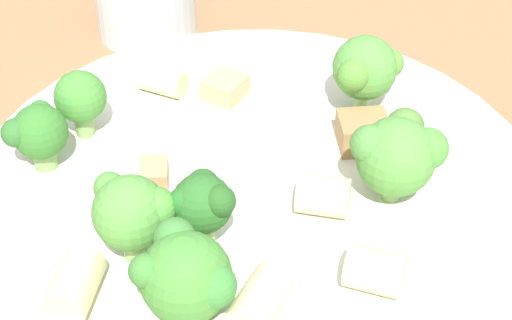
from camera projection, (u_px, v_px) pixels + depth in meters
ground_plane at (256, 225)px, 0.41m from camera, size 2.00×2.00×0.00m
pasta_bowl at (256, 197)px, 0.40m from camera, size 0.27×0.27×0.03m
broccoli_floret_0 at (203, 203)px, 0.34m from camera, size 0.03×0.03×0.04m
broccoli_floret_1 at (80, 98)px, 0.41m from camera, size 0.03×0.03×0.03m
broccoli_floret_2 at (133, 212)px, 0.34m from camera, size 0.04×0.03×0.04m
broccoli_floret_3 at (398, 153)px, 0.37m from camera, size 0.04×0.04×0.04m
broccoli_floret_4 at (38, 132)px, 0.39m from camera, size 0.03×0.03×0.03m
broccoli_floret_5 at (366, 69)px, 0.42m from camera, size 0.03×0.04×0.04m
broccoli_floret_6 at (186, 276)px, 0.32m from camera, size 0.04×0.04×0.04m
rigatoni_0 at (162, 81)px, 0.44m from camera, size 0.03×0.02×0.01m
rigatoni_1 at (375, 271)px, 0.34m from camera, size 0.03×0.02×0.02m
rigatoni_2 at (326, 193)px, 0.37m from camera, size 0.03×0.03×0.02m
rigatoni_3 at (75, 286)px, 0.33m from camera, size 0.03×0.03×0.02m
rigatoni_4 at (259, 303)px, 0.32m from camera, size 0.02×0.03×0.02m
chicken_chunk_0 at (154, 177)px, 0.38m from camera, size 0.02×0.02×0.01m
chicken_chunk_1 at (225, 87)px, 0.44m from camera, size 0.02×0.02×0.01m
chicken_chunk_2 at (363, 132)px, 0.41m from camera, size 0.03×0.03×0.02m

